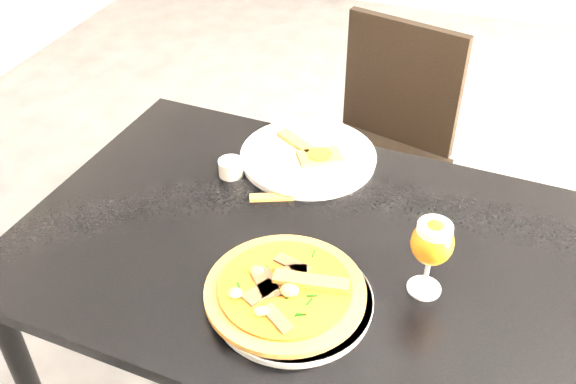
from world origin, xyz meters
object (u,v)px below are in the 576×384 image
at_px(beer_glass, 432,243).
at_px(dining_table, 306,273).
at_px(chair_far, 378,152).
at_px(pizza, 286,290).

bearing_deg(beer_glass, dining_table, 168.25).
relative_size(dining_table, beer_glass, 7.55).
relative_size(chair_far, pizza, 2.93).
distance_m(pizza, beer_glass, 0.28).
bearing_deg(chair_far, beer_glass, -57.80).
relative_size(chair_far, beer_glass, 5.37).
xyz_separation_m(chair_far, beer_glass, (0.25, -0.81, 0.38)).
distance_m(chair_far, beer_glass, 0.93).
xyz_separation_m(dining_table, beer_glass, (0.25, -0.05, 0.21)).
bearing_deg(chair_far, dining_table, -75.12).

